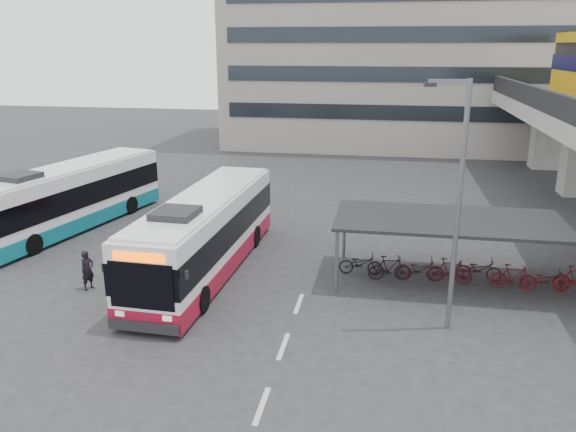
% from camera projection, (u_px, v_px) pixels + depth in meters
% --- Properties ---
extents(ground, '(120.00, 120.00, 0.00)m').
position_uv_depth(ground, '(231.00, 298.00, 20.35)').
color(ground, '#28282B').
rests_on(ground, ground).
extents(bike_shelter, '(10.00, 4.00, 2.54)m').
position_uv_depth(bike_shelter, '(466.00, 251.00, 21.37)').
color(bike_shelter, '#595B60').
rests_on(bike_shelter, ground).
extents(office_block, '(30.00, 15.00, 25.00)m').
position_uv_depth(office_block, '(403.00, 2.00, 49.60)').
color(office_block, gray).
rests_on(office_block, ground).
extents(road_markings, '(0.15, 7.60, 0.01)m').
position_uv_depth(road_markings, '(283.00, 346.00, 17.10)').
color(road_markings, beige).
rests_on(road_markings, ground).
extents(bus_main, '(2.89, 11.49, 3.37)m').
position_uv_depth(bus_main, '(206.00, 234.00, 22.48)').
color(bus_main, white).
rests_on(bus_main, ground).
extents(bus_teal, '(4.80, 11.67, 3.37)m').
position_uv_depth(bus_teal, '(69.00, 198.00, 27.77)').
color(bus_teal, white).
rests_on(bus_teal, ground).
extents(pedestrian, '(0.55, 0.65, 1.52)m').
position_uv_depth(pedestrian, '(88.00, 270.00, 20.92)').
color(pedestrian, black).
rests_on(pedestrian, ground).
extents(lamp_post, '(1.38, 0.41, 7.90)m').
position_uv_depth(lamp_post, '(456.00, 194.00, 16.91)').
color(lamp_post, '#595B60').
rests_on(lamp_post, ground).
extents(sign_totem_north, '(0.54, 0.29, 2.54)m').
position_uv_depth(sign_totem_north, '(35.00, 201.00, 28.09)').
color(sign_totem_north, '#971B09').
rests_on(sign_totem_north, ground).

